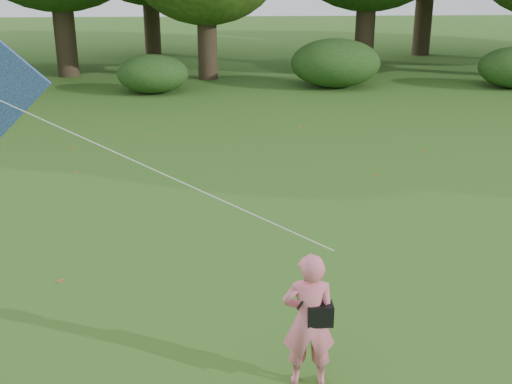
{
  "coord_description": "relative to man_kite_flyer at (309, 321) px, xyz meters",
  "views": [
    {
      "loc": [
        -1.45,
        -7.04,
        4.83
      ],
      "look_at": [
        -0.96,
        2.0,
        1.5
      ],
      "focal_mm": 45.0,
      "sensor_mm": 36.0,
      "label": 1
    }
  ],
  "objects": [
    {
      "name": "ground",
      "position": [
        0.49,
        0.61,
        -0.86
      ],
      "size": [
        100.0,
        100.0,
        0.0
      ],
      "primitive_type": "plane",
      "color": "#265114",
      "rests_on": "ground"
    },
    {
      "name": "man_kite_flyer",
      "position": [
        0.0,
        0.0,
        0.0
      ],
      "size": [
        0.65,
        0.45,
        1.71
      ],
      "primitive_type": "imported",
      "rotation": [
        0.0,
        0.0,
        3.08
      ],
      "color": "#EA6E85",
      "rests_on": "ground"
    },
    {
      "name": "crossbody_bag",
      "position": [
        0.12,
        -0.03,
        0.11
      ],
      "size": [
        0.43,
        0.2,
        0.69
      ],
      "color": "black",
      "rests_on": "ground"
    },
    {
      "name": "shrub_band",
      "position": [
        -0.23,
        18.21,
        0.0
      ],
      "size": [
        39.15,
        3.22,
        1.88
      ],
      "color": "#264919",
      "rests_on": "ground"
    },
    {
      "name": "fallen_leaves",
      "position": [
        -0.09,
        5.65,
        -0.85
      ],
      "size": [
        10.09,
        15.31,
        0.01
      ],
      "color": "brown",
      "rests_on": "ground"
    }
  ]
}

